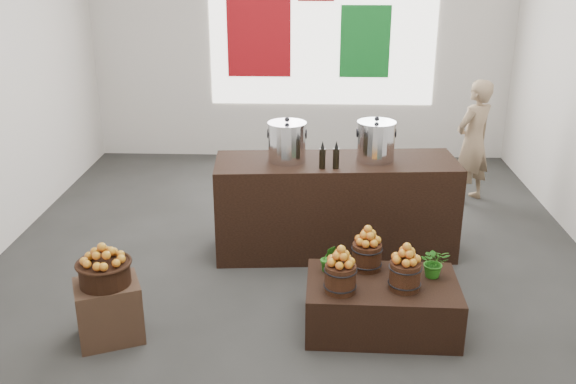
{
  "coord_description": "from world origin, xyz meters",
  "views": [
    {
      "loc": [
        0.18,
        -5.76,
        2.93
      ],
      "look_at": [
        -0.03,
        -0.4,
        0.89
      ],
      "focal_mm": 40.0,
      "sensor_mm": 36.0,
      "label": 1
    }
  ],
  "objects_px": {
    "stock_pot_left": "(287,143)",
    "stock_pot_center": "(376,142)",
    "crate": "(109,311)",
    "shopper": "(473,142)",
    "counter": "(335,206)",
    "display_table": "(381,305)",
    "wicker_basket": "(105,273)"
  },
  "relations": [
    {
      "from": "display_table",
      "to": "stock_pot_center",
      "type": "bearing_deg",
      "value": 89.84
    },
    {
      "from": "counter",
      "to": "shopper",
      "type": "bearing_deg",
      "value": 36.94
    },
    {
      "from": "crate",
      "to": "counter",
      "type": "xyz_separation_m",
      "value": [
        1.83,
        1.68,
        0.24
      ]
    },
    {
      "from": "display_table",
      "to": "wicker_basket",
      "type": "bearing_deg",
      "value": -172.46
    },
    {
      "from": "crate",
      "to": "stock_pot_center",
      "type": "relative_size",
      "value": 1.33
    },
    {
      "from": "stock_pot_left",
      "to": "shopper",
      "type": "height_order",
      "value": "shopper"
    },
    {
      "from": "wicker_basket",
      "to": "display_table",
      "type": "height_order",
      "value": "wicker_basket"
    },
    {
      "from": "stock_pot_left",
      "to": "stock_pot_center",
      "type": "height_order",
      "value": "same"
    },
    {
      "from": "counter",
      "to": "stock_pot_left",
      "type": "distance_m",
      "value": 0.83
    },
    {
      "from": "stock_pot_left",
      "to": "shopper",
      "type": "relative_size",
      "value": 0.24
    },
    {
      "from": "counter",
      "to": "stock_pot_left",
      "type": "xyz_separation_m",
      "value": [
        -0.49,
        -0.04,
        0.67
      ]
    },
    {
      "from": "stock_pot_left",
      "to": "stock_pot_center",
      "type": "bearing_deg",
      "value": 4.3
    },
    {
      "from": "wicker_basket",
      "to": "stock_pot_left",
      "type": "relative_size",
      "value": 1.06
    },
    {
      "from": "shopper",
      "to": "stock_pot_center",
      "type": "bearing_deg",
      "value": 9.48
    },
    {
      "from": "stock_pot_center",
      "to": "shopper",
      "type": "xyz_separation_m",
      "value": [
        1.32,
        1.46,
        -0.41
      ]
    },
    {
      "from": "display_table",
      "to": "shopper",
      "type": "bearing_deg",
      "value": 66.44
    },
    {
      "from": "crate",
      "to": "shopper",
      "type": "height_order",
      "value": "shopper"
    },
    {
      "from": "display_table",
      "to": "stock_pot_center",
      "type": "distance_m",
      "value": 1.75
    },
    {
      "from": "crate",
      "to": "stock_pot_left",
      "type": "distance_m",
      "value": 2.31
    },
    {
      "from": "wicker_basket",
      "to": "display_table",
      "type": "distance_m",
      "value": 2.22
    },
    {
      "from": "wicker_basket",
      "to": "shopper",
      "type": "distance_m",
      "value": 4.74
    },
    {
      "from": "stock_pot_left",
      "to": "stock_pot_center",
      "type": "xyz_separation_m",
      "value": [
        0.87,
        0.07,
        0.0
      ]
    },
    {
      "from": "wicker_basket",
      "to": "stock_pot_left",
      "type": "bearing_deg",
      "value": 50.64
    },
    {
      "from": "crate",
      "to": "wicker_basket",
      "type": "xyz_separation_m",
      "value": [
        0.0,
        0.0,
        0.33
      ]
    },
    {
      "from": "display_table",
      "to": "stock_pot_left",
      "type": "height_order",
      "value": "stock_pot_left"
    },
    {
      "from": "counter",
      "to": "stock_pot_center",
      "type": "bearing_deg",
      "value": -0.0
    },
    {
      "from": "stock_pot_center",
      "to": "shopper",
      "type": "relative_size",
      "value": 0.24
    },
    {
      "from": "crate",
      "to": "shopper",
      "type": "distance_m",
      "value": 4.77
    },
    {
      "from": "wicker_basket",
      "to": "display_table",
      "type": "relative_size",
      "value": 0.32
    },
    {
      "from": "wicker_basket",
      "to": "counter",
      "type": "xyz_separation_m",
      "value": [
        1.83,
        1.68,
        -0.09
      ]
    },
    {
      "from": "display_table",
      "to": "stock_pot_center",
      "type": "relative_size",
      "value": 3.3
    },
    {
      "from": "display_table",
      "to": "shopper",
      "type": "relative_size",
      "value": 0.81
    }
  ]
}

